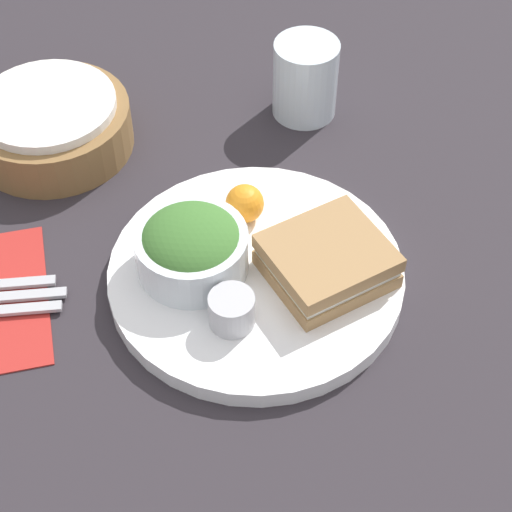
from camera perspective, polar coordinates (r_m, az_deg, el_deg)
The scene contains 8 objects.
ground_plane at distance 0.93m, azimuth 0.00°, elevation -1.68°, with size 4.00×4.00×0.00m, color #2D282D.
plate at distance 0.92m, azimuth 0.00°, elevation -1.26°, with size 0.32×0.32×0.02m, color white.
sandwich at distance 0.89m, azimuth 4.76°, elevation -0.33°, with size 0.15×0.14×0.04m.
salad_bowl at distance 0.89m, azimuth -4.32°, elevation 0.60°, with size 0.12×0.12×0.07m.
dressing_cup at distance 0.85m, azimuth -1.63°, elevation -3.63°, with size 0.05×0.05×0.04m, color #B7B7BC.
orange_wedge at distance 0.95m, azimuth -0.76°, elevation 3.52°, with size 0.04×0.04×0.04m, color orange.
drink_glass at distance 1.11m, azimuth 3.31°, elevation 11.71°, with size 0.08×0.08×0.10m, color silver.
bread_basket at distance 1.09m, azimuth -13.52°, elevation 8.54°, with size 0.20×0.20×0.07m.
Camera 1 is at (-0.13, -0.58, 0.72)m, focal length 60.00 mm.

